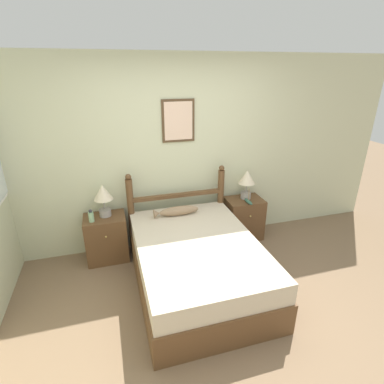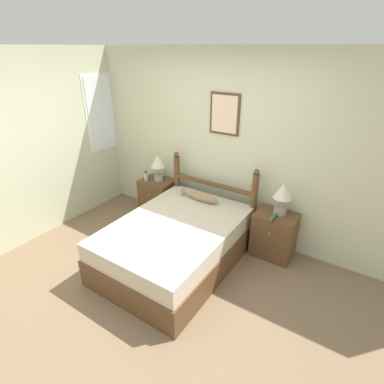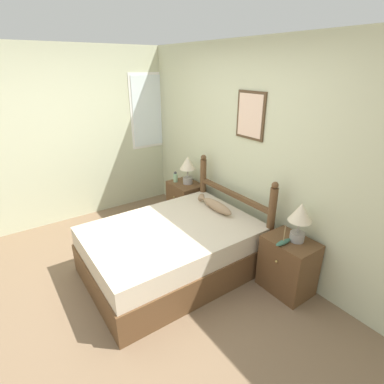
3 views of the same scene
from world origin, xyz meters
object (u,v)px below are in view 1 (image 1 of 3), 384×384
Objects in this scene: bottle at (91,216)px; fish_pillow at (177,211)px; table_lamp_right at (247,180)px; table_lamp_left at (103,196)px; model_boat at (248,201)px; bed at (197,263)px; nightstand_right at (243,218)px; nightstand_left at (107,238)px.

fish_pillow is (1.06, -0.07, -0.04)m from bottle.
table_lamp_right is 1.12m from fish_pillow.
table_lamp_left reaches higher than fish_pillow.
fish_pillow is at bearing -169.73° from table_lamp_right.
model_boat is at bearing -4.61° from table_lamp_left.
bed is 3.12× the size of nightstand_right.
model_boat reaches higher than bottle.
table_lamp_right is (1.98, 0.04, 0.59)m from nightstand_left.
nightstand_right reaches higher than bed.
nightstand_left is 1.00× the size of nightstand_right.
table_lamp_right is 0.71× the size of fish_pillow.
fish_pillow is at bearing -11.82° from table_lamp_left.
table_lamp_left is at bearing -179.78° from table_lamp_right.
table_lamp_right reaches higher than model_boat.
bed is 11.62× the size of bottle.
table_lamp_left is (-1.93, 0.03, 0.59)m from nightstand_right.
nightstand_right is at bearing 0.00° from nightstand_left.
bottle is (-0.15, -0.08, 0.38)m from nightstand_left.
bed is at bearing -42.20° from table_lamp_left.
table_lamp_right is (0.03, 0.04, 0.59)m from nightstand_right.
table_lamp_left reaches higher than model_boat.
model_boat is at bearing -93.75° from nightstand_right.
bed is 1.29m from nightstand_right.
bed is 1.43m from table_lamp_left.
nightstand_right is 1.04× the size of fish_pillow.
table_lamp_right reaches higher than nightstand_right.
nightstand_left is at bearing 29.70° from bottle.
model_boat is (1.95, -0.12, 0.33)m from nightstand_left.
fish_pillow is (-1.03, -0.03, 0.01)m from model_boat.
nightstand_left is 3.73× the size of bottle.
nightstand_right is 3.73× the size of bottle.
fish_pillow reaches higher than nightstand_right.
table_lamp_left is at bearing 179.07° from nightstand_right.
bottle is 0.28× the size of fish_pillow.
table_lamp_right is (1.01, 0.87, 0.60)m from bed.
fish_pillow is (-1.04, -0.16, 0.34)m from nightstand_right.
bed is at bearing -143.70° from model_boat.
nightstand_left is 1.96m from nightstand_right.
model_boat is at bearing -3.64° from nightstand_left.
bottle is 1.06m from fish_pillow.
nightstand_left is at bearing 176.36° from model_boat.
bed is at bearing -40.53° from nightstand_left.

